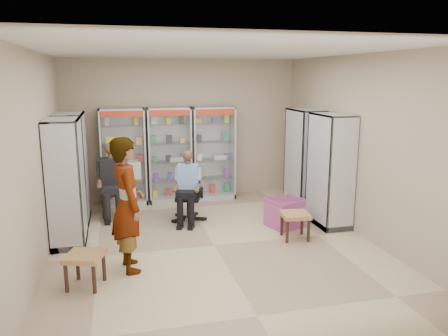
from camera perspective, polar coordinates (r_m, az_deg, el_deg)
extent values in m
plane|color=tan|center=(7.05, -1.26, -10.08)|extent=(6.00, 6.00, 0.00)
cube|color=tan|center=(9.55, -5.34, 5.02)|extent=(5.00, 0.02, 3.00)
cube|color=tan|center=(3.85, 8.72, -5.52)|extent=(5.00, 0.02, 3.00)
cube|color=tan|center=(6.56, -23.13, 0.93)|extent=(0.02, 6.00, 3.00)
cube|color=tan|center=(7.58, 17.45, 2.72)|extent=(0.02, 6.00, 3.00)
cube|color=silver|center=(6.55, -1.39, 15.06)|extent=(5.00, 6.00, 0.02)
cube|color=#A5A7AC|center=(9.25, -13.00, 1.40)|extent=(0.90, 0.50, 2.00)
cube|color=silver|center=(9.32, -7.15, 1.69)|extent=(0.90, 0.50, 2.00)
cube|color=#A9ACB1|center=(9.48, -1.44, 1.95)|extent=(0.90, 0.50, 2.00)
cube|color=#A6A9AD|center=(8.93, 10.44, 1.14)|extent=(0.90, 0.50, 2.00)
cube|color=#A7AAAE|center=(7.97, 13.70, -0.31)|extent=(0.90, 0.50, 2.00)
cube|color=#B9BAC1|center=(8.37, -19.21, -0.05)|extent=(0.90, 0.50, 2.00)
cube|color=silver|center=(7.30, -19.91, -1.79)|extent=(0.90, 0.50, 2.00)
cube|color=black|center=(8.65, -14.37, -2.99)|extent=(0.42, 0.42, 0.94)
cube|color=black|center=(8.09, -4.70, -3.51)|extent=(0.68, 0.68, 0.99)
cube|color=#A94391|center=(7.88, 7.90, -5.79)|extent=(0.67, 0.66, 0.52)
cylinder|color=#4E1E06|center=(7.77, 8.09, -3.69)|extent=(0.07, 0.07, 0.10)
cube|color=tan|center=(7.36, 9.24, -7.45)|extent=(0.49, 0.49, 0.44)
cube|color=olive|center=(5.98, -17.64, -12.58)|extent=(0.56, 0.56, 0.44)
imported|color=gray|center=(6.09, -12.48, -4.70)|extent=(0.55, 0.74, 1.86)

